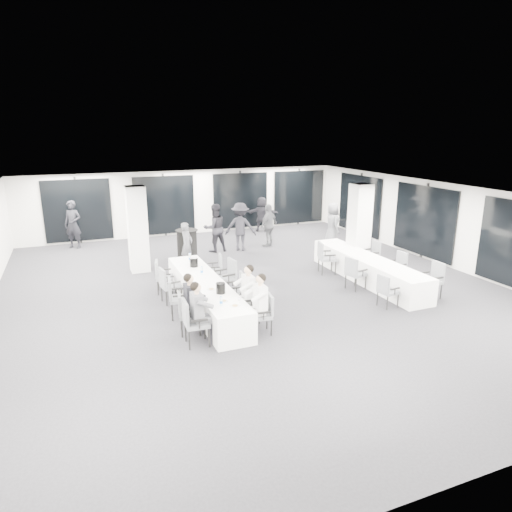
{
  "coord_description": "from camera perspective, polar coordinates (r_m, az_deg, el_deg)",
  "views": [
    {
      "loc": [
        -4.66,
        -11.62,
        4.56
      ],
      "look_at": [
        -0.03,
        -0.2,
        1.09
      ],
      "focal_mm": 32.0,
      "sensor_mm": 36.0,
      "label": 1
    }
  ],
  "objects": [
    {
      "name": "water_bottle_a",
      "position": [
        10.19,
        -4.39,
        -5.66
      ],
      "size": [
        0.07,
        0.07,
        0.21
      ],
      "primitive_type": "cylinder",
      "color": "silver",
      "rests_on": "banquet_table_main"
    },
    {
      "name": "standing_guest_a",
      "position": [
        15.6,
        -8.65,
        1.79
      ],
      "size": [
        0.78,
        0.8,
        1.71
      ],
      "primitive_type": "imported",
      "rotation": [
        0.0,
        0.0,
        0.89
      ],
      "color": "#515358",
      "rests_on": "floor"
    },
    {
      "name": "standing_guest_c",
      "position": [
        17.43,
        -1.96,
        4.07
      ],
      "size": [
        1.52,
        1.24,
        2.09
      ],
      "primitive_type": "imported",
      "rotation": [
        0.0,
        0.0,
        2.66
      ],
      "color": "black",
      "rests_on": "floor"
    },
    {
      "name": "chair_side_left_mid",
      "position": [
        13.52,
        12.18,
        -1.9
      ],
      "size": [
        0.59,
        0.61,
        0.97
      ],
      "rotation": [
        0.0,
        0.0,
        -1.34
      ],
      "color": "#575B5F",
      "rests_on": "floor"
    },
    {
      "name": "standing_guest_e",
      "position": [
        18.5,
        9.53,
        4.32
      ],
      "size": [
        0.68,
        1.0,
        1.95
      ],
      "primitive_type": "imported",
      "rotation": [
        0.0,
        0.0,
        1.45
      ],
      "color": "#515358",
      "rests_on": "floor"
    },
    {
      "name": "column_right",
      "position": [
        15.74,
        12.78,
        3.74
      ],
      "size": [
        0.6,
        0.6,
        2.8
      ],
      "primitive_type": "cube",
      "color": "silver",
      "rests_on": "floor"
    },
    {
      "name": "standing_guest_b",
      "position": [
        17.31,
        -5.19,
        3.9
      ],
      "size": [
        1.06,
        0.72,
        2.08
      ],
      "primitive_type": "imported",
      "rotation": [
        0.0,
        0.0,
        3.25
      ],
      "color": "black",
      "rests_on": "floor"
    },
    {
      "name": "water_bottle_b",
      "position": [
        12.35,
        -6.8,
        -1.83
      ],
      "size": [
        0.07,
        0.07,
        0.23
      ],
      "primitive_type": "cylinder",
      "color": "silver",
      "rests_on": "banquet_table_main"
    },
    {
      "name": "seated_guest_a",
      "position": [
        9.93,
        -7.0,
        -6.59
      ],
      "size": [
        0.5,
        0.38,
        1.44
      ],
      "rotation": [
        0.0,
        0.0,
        -1.57
      ],
      "color": "#515358",
      "rests_on": "floor"
    },
    {
      "name": "chair_side_right_far",
      "position": [
        15.58,
        14.32,
        0.33
      ],
      "size": [
        0.54,
        0.59,
        0.98
      ],
      "rotation": [
        0.0,
        0.0,
        1.48
      ],
      "color": "#575B5F",
      "rests_on": "floor"
    },
    {
      "name": "chair_side_right_mid",
      "position": [
        14.59,
        17.35,
        -1.06
      ],
      "size": [
        0.49,
        0.54,
        0.93
      ],
      "rotation": [
        0.0,
        0.0,
        1.62
      ],
      "color": "#575B5F",
      "rests_on": "floor"
    },
    {
      "name": "plate_a",
      "position": [
        10.47,
        -4.05,
        -5.61
      ],
      "size": [
        0.19,
        0.19,
        0.03
      ],
      "color": "white",
      "rests_on": "banquet_table_main"
    },
    {
      "name": "standing_guest_d",
      "position": [
        18.03,
        1.62,
        4.2
      ],
      "size": [
        1.3,
        1.13,
        1.93
      ],
      "primitive_type": "imported",
      "rotation": [
        0.0,
        0.0,
        3.68
      ],
      "color": "#515358",
      "rests_on": "floor"
    },
    {
      "name": "chair_side_left_far",
      "position": [
        14.85,
        8.59,
        0.03
      ],
      "size": [
        0.63,
        0.66,
        1.03
      ],
      "rotation": [
        0.0,
        0.0,
        -1.82
      ],
      "color": "#575B5F",
      "rests_on": "floor"
    },
    {
      "name": "chair_side_left_near",
      "position": [
        12.42,
        15.97,
        -4.0
      ],
      "size": [
        0.49,
        0.53,
        0.88
      ],
      "rotation": [
        0.0,
        0.0,
        -1.46
      ],
      "color": "#575B5F",
      "rests_on": "floor"
    },
    {
      "name": "wine_glass",
      "position": [
        10.15,
        -2.13,
        -5.46
      ],
      "size": [
        0.08,
        0.08,
        0.2
      ],
      "color": "silver",
      "rests_on": "banquet_table_main"
    },
    {
      "name": "chair_main_left_far",
      "position": [
        13.24,
        -11.69,
        -2.29
      ],
      "size": [
        0.57,
        0.6,
        0.95
      ],
      "rotation": [
        0.0,
        0.0,
        -1.8
      ],
      "color": "#575B5F",
      "rests_on": "floor"
    },
    {
      "name": "chair_main_right_far",
      "position": [
        13.75,
        -4.99,
        -1.42
      ],
      "size": [
        0.55,
        0.58,
        0.92
      ],
      "rotation": [
        0.0,
        0.0,
        1.37
      ],
      "color": "#575B5F",
      "rests_on": "floor"
    },
    {
      "name": "ice_bucket_far",
      "position": [
        13.08,
        -7.77,
        -0.77
      ],
      "size": [
        0.23,
        0.23,
        0.27
      ],
      "primitive_type": "cylinder",
      "color": "black",
      "rests_on": "banquet_table_main"
    },
    {
      "name": "seated_guest_c",
      "position": [
        10.31,
        0.21,
        -5.59
      ],
      "size": [
        0.5,
        0.38,
        1.44
      ],
      "rotation": [
        0.0,
        0.0,
        1.57
      ],
      "color": "silver",
      "rests_on": "floor"
    },
    {
      "name": "chair_main_left_near",
      "position": [
        9.98,
        -7.93,
        -7.92
      ],
      "size": [
        0.54,
        0.6,
        1.03
      ],
      "rotation": [
        0.0,
        0.0,
        -1.62
      ],
      "color": "#575B5F",
      "rests_on": "floor"
    },
    {
      "name": "chair_main_right_second",
      "position": [
        11.1,
        -0.43,
        -5.47
      ],
      "size": [
        0.56,
        0.6,
        0.97
      ],
      "rotation": [
        0.0,
        0.0,
        1.41
      ],
      "color": "#575B5F",
      "rests_on": "floor"
    },
    {
      "name": "plate_b",
      "position": [
        10.18,
        -2.64,
        -6.22
      ],
      "size": [
        0.22,
        0.22,
        0.03
      ],
      "color": "white",
      "rests_on": "banquet_table_main"
    },
    {
      "name": "chair_main_left_second",
      "position": [
        10.56,
        -8.74,
        -6.82
      ],
      "size": [
        0.56,
        0.6,
        0.96
      ],
      "rotation": [
        0.0,
        0.0,
        -1.75
      ],
      "color": "#575B5F",
      "rests_on": "floor"
    },
    {
      "name": "chair_main_right_near",
      "position": [
        10.47,
        1.06,
        -6.95
      ],
      "size": [
        0.53,
        0.57,
        0.92
      ],
      "rotation": [
        0.0,
        0.0,
        1.43
      ],
      "color": "#575B5F",
      "rests_on": "floor"
    },
    {
      "name": "room",
      "position": [
        14.25,
        1.45,
        2.84
      ],
      "size": [
        14.04,
        16.04,
        2.84
      ],
      "color": "black",
      "rests_on": "ground"
    },
    {
      "name": "column_left",
      "position": [
        15.27,
        -14.59,
        3.26
      ],
      "size": [
        0.6,
        0.6,
        2.8
      ],
      "primitive_type": "cube",
      "color": "silver",
      "rests_on": "floor"
    },
    {
      "name": "chair_main_right_mid",
      "position": [
        12.05,
        -2.33,
        -3.92
      ],
      "size": [
        0.5,
        0.55,
        0.9
      ],
      "rotation": [
        0.0,
        0.0,
        1.46
      ],
      "color": "#575B5F",
      "rests_on": "floor"
    },
    {
      "name": "chair_main_right_fourth",
      "position": [
        12.79,
        -3.58,
        -2.39
      ],
      "size": [
        0.58,
        0.63,
        1.04
      ],
      "rotation": [
        0.0,
        0.0,
        1.69
      ],
      "color": "#575B5F",
      "rests_on": "floor"
    },
    {
      "name": "water_bottle_c",
      "position": [
        13.62,
        -8.26,
        -0.19
      ],
      "size": [
        0.08,
        0.08,
        0.24
      ],
      "primitive_type": "cylinder",
      "color": "silver",
      "rests_on": "banquet_table_main"
    },
    {
      "name": "cocktail_table",
      "position": [
        16.35,
        -8.61,
        1.37
      ],
      "size": [
        0.8,
        0.8,
        1.11
      ],
      "color": "black",
      "rests_on": "floor"
    },
    {
      "name": "plate_c",
      "position": [
        11.23,
        -5.6,
        -4.13
      ],
      "size": [
        0.2,
        0.2,
        0.03
      ],
      "color": "white",
      "rests_on": "banquet_table_main"
    },
    {
      "name": "standing_guest_f",
      "position": [
        20.74,
        0.74,
        5.54
      ],
      "size": [
        1.75,
        1.37,
        1.8
      ],
      "primitive_type": "imported",
      "rotation": [
        0.0,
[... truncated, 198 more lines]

